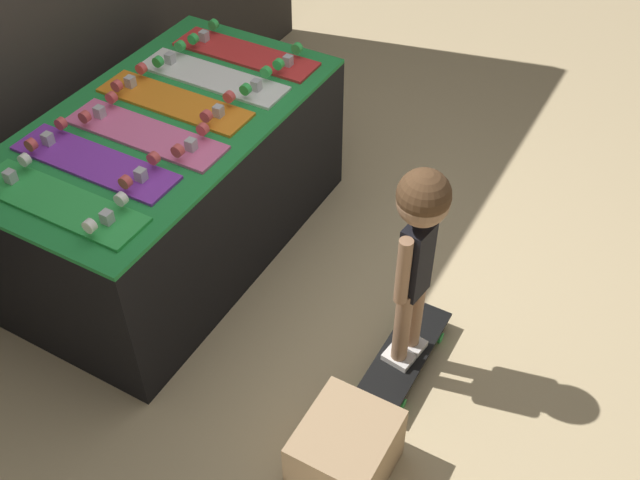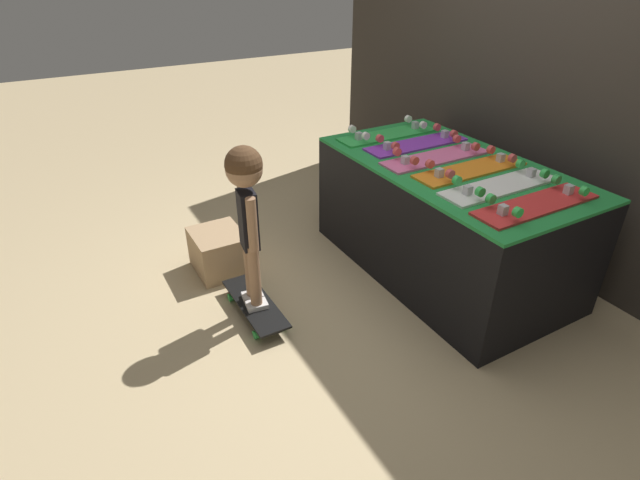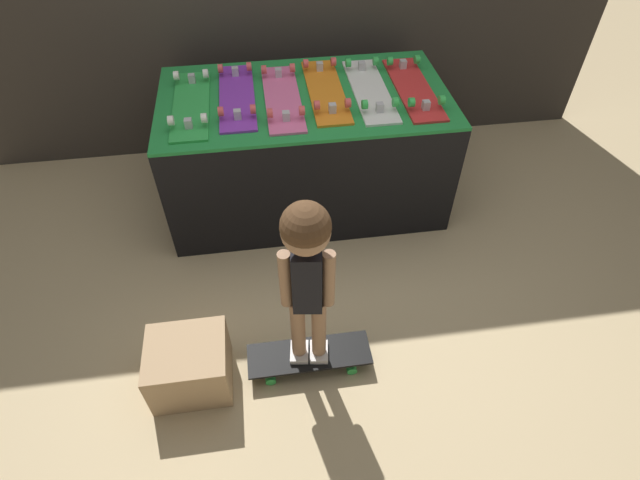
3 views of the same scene
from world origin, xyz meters
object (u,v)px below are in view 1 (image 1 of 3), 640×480
at_px(skateboard_red_on_rack, 245,52).
at_px(child, 419,236).
at_px(skateboard_white_on_rack, 213,76).
at_px(storage_box, 345,452).
at_px(skateboard_pink_on_rack, 145,132).
at_px(skateboard_green_on_rack, 59,201).
at_px(skateboard_purple_on_rack, 94,161).
at_px(skateboard_orange_on_rack, 174,100).
at_px(skateboard_on_floor, 404,355).

relative_size(skateboard_red_on_rack, child, 0.77).
xyz_separation_m(skateboard_white_on_rack, skateboard_red_on_rack, (0.26, -0.01, 0.00)).
bearing_deg(storage_box, skateboard_white_on_rack, 49.79).
bearing_deg(skateboard_pink_on_rack, skateboard_white_on_rack, 1.60).
xyz_separation_m(skateboard_green_on_rack, storage_box, (-0.07, -1.33, -0.65)).
bearing_deg(child, storage_box, -170.47).
height_order(skateboard_white_on_rack, storage_box, skateboard_white_on_rack).
distance_m(skateboard_purple_on_rack, storage_box, 1.56).
height_order(skateboard_orange_on_rack, child, child).
height_order(skateboard_red_on_rack, skateboard_on_floor, skateboard_red_on_rack).
height_order(skateboard_orange_on_rack, skateboard_red_on_rack, same).
bearing_deg(skateboard_purple_on_rack, storage_box, -103.82).
bearing_deg(skateboard_green_on_rack, skateboard_red_on_rack, -0.01).
bearing_deg(child, skateboard_white_on_rack, 75.38).
bearing_deg(skateboard_green_on_rack, skateboard_on_floor, -68.72).
bearing_deg(skateboard_red_on_rack, child, -121.83).
bearing_deg(skateboard_pink_on_rack, skateboard_orange_on_rack, 9.63).
bearing_deg(skateboard_on_floor, skateboard_white_on_rack, 67.50).
bearing_deg(child, skateboard_orange_on_rack, 86.05).
xyz_separation_m(skateboard_white_on_rack, child, (-0.55, -1.33, -0.01)).
height_order(skateboard_purple_on_rack, skateboard_pink_on_rack, same).
height_order(skateboard_purple_on_rack, child, child).
distance_m(skateboard_pink_on_rack, skateboard_red_on_rack, 0.79).
bearing_deg(skateboard_red_on_rack, skateboard_on_floor, -121.83).
bearing_deg(skateboard_red_on_rack, skateboard_purple_on_rack, 177.09).
xyz_separation_m(skateboard_green_on_rack, skateboard_pink_on_rack, (0.53, -0.00, 0.00)).
bearing_deg(storage_box, skateboard_red_on_rack, 43.49).
bearing_deg(skateboard_purple_on_rack, skateboard_red_on_rack, -2.91).
distance_m(skateboard_green_on_rack, skateboard_on_floor, 1.58).
distance_m(skateboard_pink_on_rack, child, 1.31).
relative_size(child, storage_box, 2.62).
distance_m(skateboard_green_on_rack, skateboard_white_on_rack, 1.06).
bearing_deg(skateboard_white_on_rack, child, -112.50).
bearing_deg(child, skateboard_on_floor, 97.88).
bearing_deg(skateboard_purple_on_rack, child, -79.79).
distance_m(skateboard_orange_on_rack, child, 1.39).
bearing_deg(skateboard_pink_on_rack, child, -90.83).
xyz_separation_m(skateboard_on_floor, child, (0.00, -0.00, 0.71)).
bearing_deg(child, skateboard_pink_on_rack, 97.05).
relative_size(skateboard_pink_on_rack, skateboard_white_on_rack, 1.00).
bearing_deg(skateboard_red_on_rack, skateboard_green_on_rack, 179.99).
xyz_separation_m(skateboard_red_on_rack, storage_box, (-1.40, -1.33, -0.65)).
bearing_deg(skateboard_orange_on_rack, skateboard_white_on_rack, -6.49).
relative_size(skateboard_purple_on_rack, skateboard_white_on_rack, 1.00).
height_order(skateboard_purple_on_rack, skateboard_on_floor, skateboard_purple_on_rack).
distance_m(skateboard_purple_on_rack, skateboard_red_on_rack, 1.06).
distance_m(skateboard_orange_on_rack, skateboard_red_on_rack, 0.53).
relative_size(skateboard_green_on_rack, child, 0.77).
bearing_deg(skateboard_pink_on_rack, skateboard_purple_on_rack, 168.37).
bearing_deg(skateboard_red_on_rack, skateboard_orange_on_rack, 175.21).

